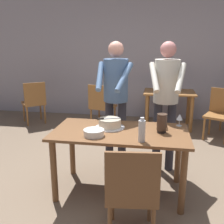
{
  "coord_description": "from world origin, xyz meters",
  "views": [
    {
      "loc": [
        0.37,
        -2.77,
        1.73
      ],
      "look_at": [
        -0.13,
        0.23,
        0.9
      ],
      "focal_mm": 42.31,
      "sensor_mm": 36.0,
      "label": 1
    }
  ],
  "objects": [
    {
      "name": "plate_stack",
      "position": [
        -0.25,
        -0.2,
        0.79
      ],
      "size": [
        0.22,
        0.22,
        0.07
      ],
      "color": "white",
      "rests_on": "main_dining_table"
    },
    {
      "name": "hurricane_lamp",
      "position": [
        0.45,
        0.02,
        0.86
      ],
      "size": [
        0.11,
        0.11,
        0.21
      ],
      "color": "black",
      "rests_on": "main_dining_table"
    },
    {
      "name": "chair_near_side",
      "position": [
        0.21,
        -0.77,
        0.49
      ],
      "size": [
        0.48,
        0.48,
        0.9
      ],
      "color": "brown",
      "rests_on": "ground_plane"
    },
    {
      "name": "water_bottle",
      "position": [
        0.25,
        -0.28,
        0.86
      ],
      "size": [
        0.07,
        0.07,
        0.25
      ],
      "color": "silver",
      "rests_on": "main_dining_table"
    },
    {
      "name": "person_standing_beside",
      "position": [
        0.5,
        0.64,
        1.08
      ],
      "size": [
        0.47,
        0.55,
        1.72
      ],
      "color": "#2D2D38",
      "rests_on": "ground_plane"
    },
    {
      "name": "wine_glass_near",
      "position": [
        0.66,
        0.3,
        0.85
      ],
      "size": [
        0.08,
        0.08,
        0.14
      ],
      "color": "silver",
      "rests_on": "main_dining_table"
    },
    {
      "name": "background_chair_1",
      "position": [
        -0.68,
        2.24,
        0.49
      ],
      "size": [
        0.53,
        0.53,
        0.9
      ],
      "color": "#9E6633",
      "rests_on": "ground_plane"
    },
    {
      "name": "back_wall",
      "position": [
        0.0,
        3.26,
        1.35
      ],
      "size": [
        10.0,
        0.12,
        2.7
      ],
      "primitive_type": "cube",
      "color": "#ADA8B2",
      "rests_on": "ground_plane"
    },
    {
      "name": "cake_on_platter",
      "position": [
        -0.13,
        0.08,
        0.8
      ],
      "size": [
        0.34,
        0.34,
        0.11
      ],
      "color": "silver",
      "rests_on": "main_dining_table"
    },
    {
      "name": "ground_plane",
      "position": [
        0.0,
        0.0,
        0.0
      ],
      "size": [
        14.0,
        14.0,
        0.0
      ],
      "primitive_type": "plane",
      "color": "#7A6651"
    },
    {
      "name": "main_dining_table",
      "position": [
        0.0,
        0.0,
        0.63
      ],
      "size": [
        1.51,
        0.79,
        0.75
      ],
      "color": "brown",
      "rests_on": "ground_plane"
    },
    {
      "name": "background_table",
      "position": [
        0.64,
        2.56,
        0.58
      ],
      "size": [
        1.0,
        0.7,
        0.74
      ],
      "color": "#9E6633",
      "rests_on": "ground_plane"
    },
    {
      "name": "person_cutting_cake",
      "position": [
        -0.15,
        0.61,
        1.08
      ],
      "size": [
        0.46,
        0.57,
        1.72
      ],
      "color": "#2D2D38",
      "rests_on": "ground_plane"
    },
    {
      "name": "background_chair_3",
      "position": [
        1.52,
        2.04,
        0.49
      ],
      "size": [
        0.59,
        0.59,
        0.9
      ],
      "color": "#9E6633",
      "rests_on": "ground_plane"
    },
    {
      "name": "cake_knife",
      "position": [
        -0.2,
        0.06,
        0.87
      ],
      "size": [
        0.26,
        0.12,
        0.02
      ],
      "color": "silver",
      "rests_on": "cake_on_platter"
    },
    {
      "name": "background_chair_2",
      "position": [
        -2.15,
        2.32,
        0.49
      ],
      "size": [
        0.62,
        0.62,
        0.9
      ],
      "color": "#9E6633",
      "rests_on": "ground_plane"
    }
  ]
}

